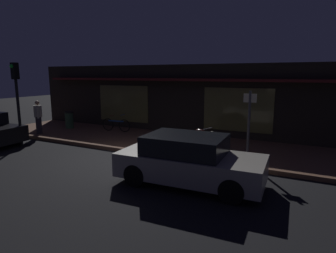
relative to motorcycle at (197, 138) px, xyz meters
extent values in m
plane|color=black|center=(-2.35, -2.12, -0.65)|extent=(60.00, 60.00, 0.00)
cube|color=brown|center=(-2.35, 0.88, -0.57)|extent=(18.00, 4.00, 0.15)
cube|color=black|center=(-2.35, 4.28, 1.15)|extent=(18.00, 2.80, 3.60)
cube|color=brown|center=(-5.55, 2.86, 0.85)|extent=(3.20, 0.04, 2.00)
cube|color=brown|center=(0.85, 2.86, 0.85)|extent=(3.20, 0.04, 2.00)
cube|color=#591919|center=(-2.35, 2.63, 2.20)|extent=(16.20, 0.50, 0.12)
cylinder|color=black|center=(-0.56, 0.17, -0.20)|extent=(0.61, 0.29, 0.60)
cylinder|color=black|center=(0.49, -0.15, -0.20)|extent=(0.61, 0.29, 0.60)
cube|color=black|center=(-0.03, 0.01, 0.08)|extent=(1.13, 0.59, 0.36)
ellipsoid|color=black|center=(0.11, -0.03, 0.28)|extent=(0.49, 0.36, 0.20)
sphere|color=#F9EDB7|center=(0.66, -0.20, 0.28)|extent=(0.18, 0.18, 0.18)
cylinder|color=gray|center=(0.47, -0.14, 0.45)|extent=(0.19, 0.54, 0.03)
torus|color=black|center=(-5.71, 1.65, -0.17)|extent=(0.66, 0.10, 0.66)
torus|color=black|center=(-4.71, 1.75, -0.17)|extent=(0.66, 0.10, 0.66)
cube|color=#1E478C|center=(-5.21, 1.70, 0.05)|extent=(0.90, 0.13, 0.06)
cube|color=brown|center=(-5.46, 1.67, 0.32)|extent=(0.21, 0.10, 0.06)
cylinder|color=#1E478C|center=(-4.79, 1.74, 0.40)|extent=(0.07, 0.42, 0.02)
cube|color=#28232D|center=(-8.35, -0.53, -0.07)|extent=(0.33, 0.34, 0.85)
cube|color=#B2AD9E|center=(-8.35, -0.53, 0.64)|extent=(0.41, 0.44, 0.58)
sphere|color=tan|center=(-8.35, -0.53, 1.06)|extent=(0.22, 0.22, 0.22)
cylinder|color=#B2AD9E|center=(-8.56, -0.37, 0.57)|extent=(0.13, 0.13, 0.52)
cylinder|color=#B2AD9E|center=(-8.14, -0.69, 0.57)|extent=(0.13, 0.13, 0.52)
cylinder|color=#47474C|center=(1.98, -0.17, 0.70)|extent=(0.09, 0.09, 2.40)
cube|color=beige|center=(1.98, -0.17, 1.65)|extent=(0.44, 0.03, 0.30)
cylinder|color=#2D4C33|center=(-8.10, 1.26, -0.07)|extent=(0.44, 0.44, 0.85)
cylinder|color=black|center=(-8.10, 1.26, 0.39)|extent=(0.48, 0.48, 0.08)
cylinder|color=black|center=(-7.47, -2.18, 1.15)|extent=(0.12, 0.12, 3.60)
cube|color=black|center=(-7.47, -2.18, 2.60)|extent=(0.24, 0.24, 0.70)
sphere|color=#1ED838|center=(-7.47, -2.31, 2.80)|extent=(0.16, 0.16, 0.16)
cylinder|color=black|center=(-7.98, -2.06, -0.33)|extent=(0.65, 0.26, 0.64)
cylinder|color=black|center=(2.26, -2.15, -0.33)|extent=(0.65, 0.25, 0.64)
cylinder|color=black|center=(2.33, -3.71, -0.33)|extent=(0.65, 0.25, 0.64)
cylinder|color=black|center=(-0.44, -2.27, -0.33)|extent=(0.65, 0.25, 0.64)
cylinder|color=black|center=(-0.37, -3.83, -0.33)|extent=(0.65, 0.25, 0.64)
cube|color=#9E998E|center=(0.94, -2.99, -0.10)|extent=(4.18, 1.95, 0.68)
cube|color=black|center=(0.79, -3.00, 0.45)|extent=(2.27, 1.70, 0.64)
camera|label=1|loc=(3.89, -10.19, 2.45)|focal=30.40mm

